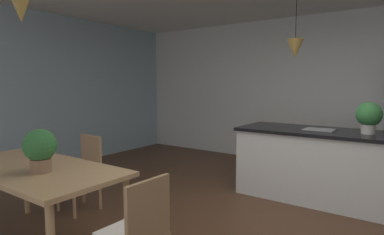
{
  "coord_description": "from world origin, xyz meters",
  "views": [
    {
      "loc": [
        1.22,
        -2.74,
        1.48
      ],
      "look_at": [
        -0.95,
        0.34,
        1.09
      ],
      "focal_mm": 29.94,
      "sensor_mm": 36.0,
      "label": 1
    }
  ],
  "objects_px": {
    "chair_far_left": "(82,170)",
    "potted_plant_on_island": "(369,116)",
    "chair_kitchen_end": "(135,233)",
    "kitchen_island": "(324,165)",
    "potted_plant_on_table": "(40,148)",
    "dining_table": "(34,174)"
  },
  "relations": [
    {
      "from": "kitchen_island",
      "to": "potted_plant_on_table",
      "type": "bearing_deg",
      "value": -119.79
    },
    {
      "from": "kitchen_island",
      "to": "potted_plant_on_table",
      "type": "height_order",
      "value": "potted_plant_on_table"
    },
    {
      "from": "potted_plant_on_island",
      "to": "potted_plant_on_table",
      "type": "relative_size",
      "value": 1.03
    },
    {
      "from": "dining_table",
      "to": "chair_far_left",
      "type": "bearing_deg",
      "value": 116.95
    },
    {
      "from": "chair_kitchen_end",
      "to": "chair_far_left",
      "type": "xyz_separation_m",
      "value": [
        -1.68,
        0.79,
        0.0
      ]
    },
    {
      "from": "chair_far_left",
      "to": "potted_plant_on_island",
      "type": "height_order",
      "value": "potted_plant_on_island"
    },
    {
      "from": "chair_kitchen_end",
      "to": "chair_far_left",
      "type": "distance_m",
      "value": 1.85
    },
    {
      "from": "chair_far_left",
      "to": "kitchen_island",
      "type": "height_order",
      "value": "kitchen_island"
    },
    {
      "from": "potted_plant_on_island",
      "to": "potted_plant_on_table",
      "type": "distance_m",
      "value": 3.51
    },
    {
      "from": "potted_plant_on_table",
      "to": "chair_far_left",
      "type": "bearing_deg",
      "value": 127.14
    },
    {
      "from": "chair_far_left",
      "to": "potted_plant_on_island",
      "type": "relative_size",
      "value": 2.32
    },
    {
      "from": "chair_far_left",
      "to": "potted_plant_on_table",
      "type": "bearing_deg",
      "value": -52.86
    },
    {
      "from": "dining_table",
      "to": "kitchen_island",
      "type": "height_order",
      "value": "kitchen_island"
    },
    {
      "from": "kitchen_island",
      "to": "potted_plant_on_table",
      "type": "xyz_separation_m",
      "value": [
        -1.61,
        -2.82,
        0.49
      ]
    },
    {
      "from": "potted_plant_on_island",
      "to": "kitchen_island",
      "type": "bearing_deg",
      "value": -180.0
    },
    {
      "from": "potted_plant_on_island",
      "to": "dining_table",
      "type": "bearing_deg",
      "value": -130.31
    },
    {
      "from": "chair_kitchen_end",
      "to": "kitchen_island",
      "type": "bearing_deg",
      "value": 77.94
    },
    {
      "from": "dining_table",
      "to": "kitchen_island",
      "type": "relative_size",
      "value": 0.84
    },
    {
      "from": "chair_kitchen_end",
      "to": "kitchen_island",
      "type": "distance_m",
      "value": 2.81
    },
    {
      "from": "dining_table",
      "to": "chair_kitchen_end",
      "type": "height_order",
      "value": "chair_kitchen_end"
    },
    {
      "from": "dining_table",
      "to": "chair_far_left",
      "type": "relative_size",
      "value": 2.07
    },
    {
      "from": "chair_far_left",
      "to": "kitchen_island",
      "type": "relative_size",
      "value": 0.41
    }
  ]
}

